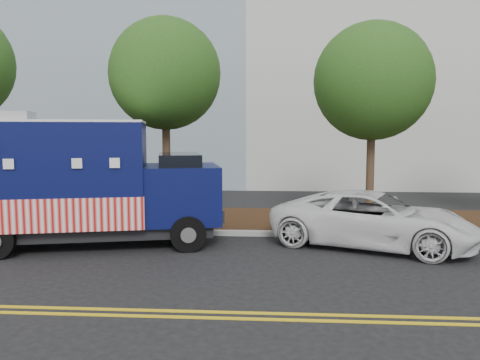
{
  "coord_description": "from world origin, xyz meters",
  "views": [
    {
      "loc": [
        3.3,
        -11.92,
        2.98
      ],
      "look_at": [
        2.46,
        0.6,
        1.71
      ],
      "focal_mm": 35.0,
      "sensor_mm": 36.0,
      "label": 1
    }
  ],
  "objects": [
    {
      "name": "ground",
      "position": [
        0.0,
        0.0,
        0.0
      ],
      "size": [
        120.0,
        120.0,
        0.0
      ],
      "primitive_type": "plane",
      "color": "black",
      "rests_on": "ground"
    },
    {
      "name": "curb",
      "position": [
        0.0,
        1.4,
        0.07
      ],
      "size": [
        120.0,
        0.18,
        0.15
      ],
      "primitive_type": "cube",
      "color": "#9E9E99",
      "rests_on": "ground"
    },
    {
      "name": "mulch_strip",
      "position": [
        0.0,
        3.5,
        0.07
      ],
      "size": [
        120.0,
        4.0,
        0.15
      ],
      "primitive_type": "cube",
      "color": "black",
      "rests_on": "ground"
    },
    {
      "name": "centerline_near",
      "position": [
        0.0,
        -4.45,
        0.01
      ],
      "size": [
        120.0,
        0.1,
        0.01
      ],
      "primitive_type": "cube",
      "color": "gold",
      "rests_on": "ground"
    },
    {
      "name": "centerline_far",
      "position": [
        0.0,
        -4.7,
        0.01
      ],
      "size": [
        120.0,
        0.1,
        0.01
      ],
      "primitive_type": "cube",
      "color": "gold",
      "rests_on": "ground"
    },
    {
      "name": "tree_b",
      "position": [
        -0.11,
        3.08,
        4.84
      ],
      "size": [
        3.57,
        3.57,
        6.64
      ],
      "color": "#38281C",
      "rests_on": "ground"
    },
    {
      "name": "tree_c",
      "position": [
        6.51,
        3.44,
        4.6
      ],
      "size": [
        3.75,
        3.75,
        6.48
      ],
      "color": "#38281C",
      "rests_on": "ground"
    },
    {
      "name": "sign_post",
      "position": [
        -1.45,
        1.92,
        1.2
      ],
      "size": [
        0.06,
        0.06,
        2.4
      ],
      "primitive_type": "cube",
      "color": "#473828",
      "rests_on": "ground"
    },
    {
      "name": "food_truck",
      "position": [
        -1.71,
        -0.04,
        1.59
      ],
      "size": [
        7.03,
        3.83,
        3.52
      ],
      "rotation": [
        0.0,
        0.0,
        0.22
      ],
      "color": "black",
      "rests_on": "ground"
    },
    {
      "name": "white_car",
      "position": [
        5.98,
        0.35,
        0.73
      ],
      "size": [
        5.74,
        4.19,
        1.45
      ],
      "primitive_type": "imported",
      "rotation": [
        0.0,
        0.0,
        1.19
      ],
      "color": "silver",
      "rests_on": "ground"
    }
  ]
}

